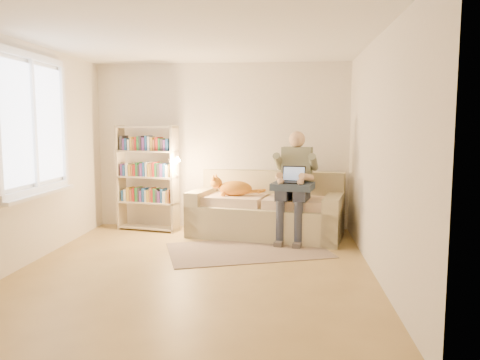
# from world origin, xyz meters

# --- Properties ---
(floor) EXTENTS (4.50, 4.50, 0.00)m
(floor) POSITION_xyz_m (0.00, 0.00, 0.00)
(floor) COLOR olive
(floor) RESTS_ON ground
(ceiling) EXTENTS (4.00, 4.50, 0.02)m
(ceiling) POSITION_xyz_m (0.00, 0.00, 2.60)
(ceiling) COLOR white
(ceiling) RESTS_ON wall_back
(wall_left) EXTENTS (0.02, 4.50, 2.60)m
(wall_left) POSITION_xyz_m (-2.00, 0.00, 1.30)
(wall_left) COLOR silver
(wall_left) RESTS_ON floor
(wall_right) EXTENTS (0.02, 4.50, 2.60)m
(wall_right) POSITION_xyz_m (2.00, 0.00, 1.30)
(wall_right) COLOR silver
(wall_right) RESTS_ON floor
(wall_back) EXTENTS (4.00, 0.02, 2.60)m
(wall_back) POSITION_xyz_m (0.00, 2.25, 1.30)
(wall_back) COLOR silver
(wall_back) RESTS_ON floor
(wall_front) EXTENTS (4.00, 0.02, 2.60)m
(wall_front) POSITION_xyz_m (0.00, -2.25, 1.30)
(wall_front) COLOR silver
(wall_front) RESTS_ON floor
(window) EXTENTS (0.12, 1.52, 1.69)m
(window) POSITION_xyz_m (-1.95, 0.20, 1.38)
(window) COLOR white
(window) RESTS_ON wall_left
(sofa) EXTENTS (2.36, 1.43, 0.94)m
(sofa) POSITION_xyz_m (0.74, 1.75, 0.34)
(sofa) COLOR tan
(sofa) RESTS_ON floor
(person) EXTENTS (0.54, 0.74, 1.55)m
(person) POSITION_xyz_m (1.15, 1.49, 0.88)
(person) COLOR slate
(person) RESTS_ON sofa
(cat) EXTENTS (0.77, 0.36, 0.27)m
(cat) POSITION_xyz_m (0.19, 1.72, 0.72)
(cat) COLOR #F89E30
(cat) RESTS_ON sofa
(blanket) EXTENTS (0.64, 0.56, 0.09)m
(blanket) POSITION_xyz_m (1.14, 1.35, 0.79)
(blanket) COLOR #293748
(blanket) RESTS_ON person
(laptop) EXTENTS (0.37, 0.33, 0.28)m
(laptop) POSITION_xyz_m (1.14, 1.36, 0.90)
(laptop) COLOR black
(laptop) RESTS_ON blanket
(bookshelf) EXTENTS (1.07, 0.51, 1.63)m
(bookshelf) POSITION_xyz_m (-1.11, 1.90, 0.90)
(bookshelf) COLOR #BCAF8E
(bookshelf) RESTS_ON floor
(rug) EXTENTS (2.31, 1.79, 0.01)m
(rug) POSITION_xyz_m (0.54, 0.84, 0.01)
(rug) COLOR #826F5E
(rug) RESTS_ON floor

